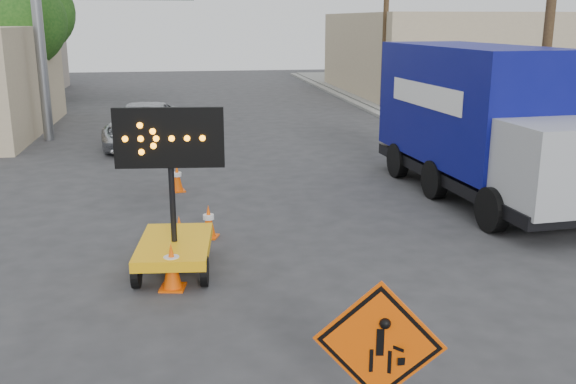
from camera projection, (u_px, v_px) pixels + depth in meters
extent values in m
cube|color=gray|center=(438.00, 142.00, 22.64)|extent=(0.40, 60.00, 0.12)
cube|color=gray|center=(499.00, 140.00, 23.00)|extent=(4.00, 60.00, 0.15)
cube|color=tan|center=(435.00, 54.00, 37.26)|extent=(10.00, 14.00, 4.60)
cylinder|color=slate|center=(40.00, 44.00, 22.46)|extent=(0.36, 0.36, 6.80)
cylinder|color=slate|center=(28.00, 14.00, 29.48)|extent=(0.44, 0.44, 9.00)
cylinder|color=#48351F|center=(551.00, 9.00, 16.85)|extent=(0.26, 0.26, 9.00)
cylinder|color=#48351F|center=(386.00, 14.00, 30.19)|extent=(0.26, 0.26, 9.00)
cylinder|color=#48351F|center=(26.00, 85.00, 26.49)|extent=(0.28, 0.28, 3.25)
sphere|color=#174213|center=(20.00, 21.00, 25.83)|extent=(3.71, 3.71, 3.71)
cylinder|color=#48351F|center=(40.00, 67.00, 33.91)|extent=(0.28, 0.28, 3.58)
sphere|color=#174213|center=(35.00, 12.00, 33.18)|extent=(4.10, 4.10, 4.10)
cube|color=#F65105|center=(379.00, 343.00, 6.42)|extent=(1.28, 0.46, 1.34)
cube|color=black|center=(379.00, 343.00, 6.42)|extent=(1.18, 0.41, 1.25)
cube|color=#FCAF0E|center=(175.00, 246.00, 11.08)|extent=(1.41, 2.12, 0.18)
cylinder|color=black|center=(172.00, 181.00, 10.78)|extent=(0.10, 0.10, 2.21)
cube|color=black|center=(169.00, 137.00, 10.59)|extent=(1.81, 0.29, 1.00)
imported|color=#B4B7BC|center=(145.00, 125.00, 22.16)|extent=(2.65, 5.30, 1.44)
cube|color=black|center=(479.00, 175.00, 15.65)|extent=(2.79, 7.70, 0.28)
cube|color=#080B60|center=(471.00, 104.00, 15.94)|extent=(2.76, 6.01, 2.83)
cube|color=#9EA0A5|center=(552.00, 166.00, 12.53)|extent=(2.29, 1.85, 1.70)
cube|color=#F65105|center=(173.00, 287.00, 10.44)|extent=(0.47, 0.47, 0.03)
cone|color=#F65105|center=(172.00, 265.00, 10.34)|extent=(0.31, 0.31, 0.75)
cylinder|color=silver|center=(171.00, 260.00, 10.32)|extent=(0.25, 0.25, 0.11)
cube|color=#F65105|center=(180.00, 248.00, 12.27)|extent=(0.39, 0.39, 0.03)
cone|color=#F65105|center=(179.00, 231.00, 12.19)|extent=(0.26, 0.26, 0.63)
cylinder|color=silver|center=(179.00, 228.00, 12.17)|extent=(0.21, 0.21, 0.09)
cube|color=#F65105|center=(209.00, 237.00, 12.90)|extent=(0.44, 0.44, 0.03)
cone|color=#F65105|center=(209.00, 221.00, 12.82)|extent=(0.27, 0.27, 0.65)
cylinder|color=silver|center=(209.00, 217.00, 12.80)|extent=(0.22, 0.22, 0.10)
cube|color=#F65105|center=(178.00, 191.00, 16.36)|extent=(0.42, 0.42, 0.03)
cone|color=#F65105|center=(177.00, 177.00, 16.27)|extent=(0.28, 0.28, 0.67)
cylinder|color=silver|center=(177.00, 174.00, 16.25)|extent=(0.23, 0.23, 0.10)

